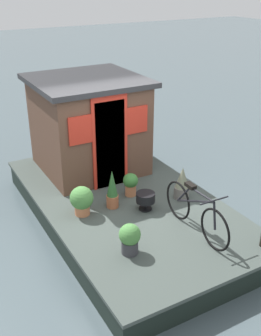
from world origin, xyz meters
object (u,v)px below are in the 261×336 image
(houseboat_cabin, at_px, (89,124))
(potted_plant_mint, at_px, (82,200))
(bicycle, at_px, (195,212))
(potted_plant_geranium, at_px, (131,183))
(potted_plant_succulent, at_px, (112,190))
(potted_plant_lavender, at_px, (130,238))
(potted_plant_basil, at_px, (182,184))
(charcoal_grill, at_px, (146,198))

(houseboat_cabin, bearing_deg, potted_plant_mint, 151.41)
(bicycle, distance_m, potted_plant_geranium, 1.58)
(potted_plant_geranium, height_order, potted_plant_succulent, potted_plant_succulent)
(potted_plant_lavender, distance_m, potted_plant_basil, 1.91)
(bicycle, distance_m, charcoal_grill, 1.04)
(potted_plant_geranium, xyz_separation_m, potted_plant_lavender, (-1.52, 0.87, 0.02))
(potted_plant_lavender, distance_m, potted_plant_mint, 1.35)
(bicycle, bearing_deg, potted_plant_lavender, 88.54)
(houseboat_cabin, xyz_separation_m, potted_plant_lavender, (-3.00, 0.72, -0.71))
(potted_plant_basil, height_order, charcoal_grill, potted_plant_basil)
(potted_plant_mint, bearing_deg, potted_plant_basil, -101.41)
(bicycle, relative_size, potted_plant_lavender, 3.39)
(charcoal_grill, bearing_deg, potted_plant_basil, -88.46)
(potted_plant_succulent, height_order, potted_plant_basil, potted_plant_succulent)
(potted_plant_mint, height_order, potted_plant_succulent, potted_plant_succulent)
(houseboat_cabin, relative_size, potted_plant_basil, 3.47)
(potted_plant_lavender, bearing_deg, houseboat_cabin, -13.52)
(houseboat_cabin, bearing_deg, potted_plant_succulent, 168.64)
(potted_plant_lavender, distance_m, potted_plant_succulent, 1.36)
(potted_plant_succulent, xyz_separation_m, charcoal_grill, (-0.35, -0.47, -0.12))
(potted_plant_basil, bearing_deg, potted_plant_mint, 78.59)
(houseboat_cabin, distance_m, potted_plant_basil, 2.33)
(potted_plant_lavender, bearing_deg, potted_plant_geranium, -29.73)
(houseboat_cabin, bearing_deg, potted_plant_geranium, -174.33)
(bicycle, bearing_deg, potted_plant_succulent, 30.37)
(potted_plant_geranium, distance_m, potted_plant_succulent, 0.54)
(bicycle, distance_m, potted_plant_basil, 1.11)
(potted_plant_mint, xyz_separation_m, charcoal_grill, (-0.39, -1.03, -0.06))
(potted_plant_geranium, distance_m, potted_plant_basil, 0.95)
(houseboat_cabin, bearing_deg, charcoal_grill, -176.49)
(potted_plant_mint, relative_size, potted_plant_basil, 0.84)
(potted_plant_succulent, bearing_deg, potted_plant_mint, 86.42)
(potted_plant_succulent, bearing_deg, potted_plant_basil, -104.80)
(houseboat_cabin, distance_m, potted_plant_succulent, 1.84)
(potted_plant_mint, distance_m, potted_plant_succulent, 0.57)
(potted_plant_geranium, bearing_deg, houseboat_cabin, 5.67)
(houseboat_cabin, xyz_separation_m, bicycle, (-3.03, -0.44, -0.60))
(potted_plant_geranium, height_order, potted_plant_mint, potted_plant_mint)
(potted_plant_basil, bearing_deg, potted_plant_succulent, 75.20)
(charcoal_grill, bearing_deg, bicycle, -162.13)
(houseboat_cabin, xyz_separation_m, potted_plant_basil, (-2.03, -0.92, -0.68))
(potted_plant_lavender, bearing_deg, potted_plant_succulent, -16.27)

